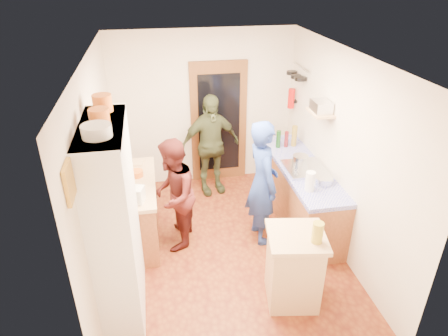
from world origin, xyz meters
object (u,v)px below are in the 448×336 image
object	(u,v)px
right_counter_base	(299,194)
person_left	(176,194)
island_base	(293,269)
person_back	(211,145)
hutch_body	(116,225)
person_hob	(265,183)

from	to	relation	value
right_counter_base	person_left	bearing A→B (deg)	-172.04
island_base	person_back	bearing A→B (deg)	101.57
right_counter_base	person_left	xyz separation A→B (m)	(-1.83, -0.26, 0.36)
right_counter_base	island_base	distance (m)	1.67
hutch_body	person_hob	xyz separation A→B (m)	(1.86, 0.93, -0.22)
right_counter_base	person_hob	size ratio (longest dim) A/B	1.25
hutch_body	person_back	distance (m)	2.71
person_back	person_left	bearing A→B (deg)	-129.60
right_counter_base	person_back	distance (m)	1.61
right_counter_base	person_left	distance (m)	1.88
island_base	person_left	xyz separation A→B (m)	(-1.20, 1.30, 0.35)
island_base	person_left	world-z (taller)	person_left
hutch_body	right_counter_base	bearing A→B (deg)	27.47
right_counter_base	person_back	bearing A→B (deg)	137.95
person_left	island_base	bearing A→B (deg)	55.50
island_base	person_hob	distance (m)	1.26
person_hob	right_counter_base	bearing A→B (deg)	-65.27
island_base	person_hob	size ratio (longest dim) A/B	0.49
hutch_body	right_counter_base	size ratio (longest dim) A/B	1.00
right_counter_base	island_base	xyz separation A→B (m)	(-0.62, -1.55, 0.01)
person_hob	person_back	size ratio (longest dim) A/B	1.04
person_hob	hutch_body	bearing A→B (deg)	111.01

